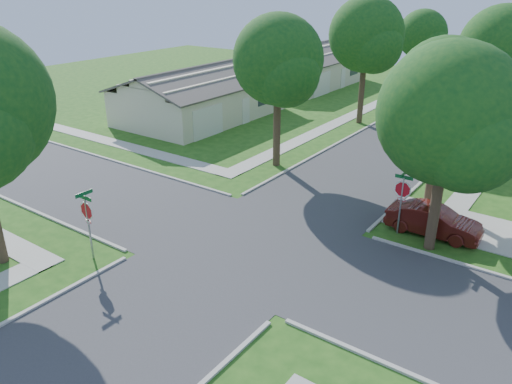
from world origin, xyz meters
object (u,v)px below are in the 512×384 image
Objects in this scene: tree_e_mid at (502,51)px; tree_ne_corner at (450,121)px; tree_w_mid at (367,38)px; house_nw_near at (202,99)px; car_curb_west at (458,78)px; tree_w_near at (279,64)px; house_nw_far at (307,70)px; car_curb_east at (451,114)px; stop_sign_sw at (87,214)px; stop_sign_ne at (402,192)px; tree_w_far at (423,37)px; tree_e_near at (445,93)px; car_driveway at (434,221)px.

tree_ne_corner is (1.60, -16.80, -0.66)m from tree_e_mid.
tree_w_mid is 0.70× the size of house_nw_near.
car_curb_west is at bearing 109.74° from tree_e_mid.
tree_ne_corner is at bearing -23.56° from tree_w_near.
tree_w_near is 1.04× the size of tree_ne_corner.
house_nw_far is 3.16× the size of car_curb_east.
stop_sign_sw is 0.31× the size of tree_w_mid.
tree_w_mid is at bearing 119.80° from stop_sign_ne.
tree_w_far is at bearing 90.05° from tree_w_mid.
tree_e_mid is 1.06× the size of tree_ne_corner.
tree_e_mid is at bearing -54.10° from tree_w_far.
stop_sign_ne is 0.33× the size of tree_w_near.
tree_w_near is (-9.40, 0.00, 0.47)m from tree_e_near.
car_driveway is 1.00× the size of car_curb_west.
house_nw_near is at bearing 64.40° from car_curb_west.
tree_w_mid reaches higher than tree_w_far.
house_nw_far is at bearing 132.06° from tree_e_near.
house_nw_far is at bearing 37.76° from car_driveway.
tree_ne_corner is 2.11× the size of car_driveway.
stop_sign_ne is at bearing -24.74° from tree_w_near.
car_curb_east is at bearing 103.80° from tree_ne_corner.
tree_w_near is at bearing -89.99° from tree_w_far.
tree_ne_corner is (11.00, -16.80, -0.90)m from tree_w_mid.
tree_e_near is at bearing -69.39° from tree_w_far.
house_nw_near is (-22.35, 10.79, -4.08)m from tree_ne_corner.
house_nw_far is at bearing -169.95° from tree_w_far.
house_nw_near is at bearing -120.82° from tree_w_far.
stop_sign_sw is at bearing -90.23° from tree_w_near.
house_nw_far is (-20.74, 22.99, -4.13)m from tree_e_near.
tree_w_near reaches higher than car_driveway.
stop_sign_sw is at bearing -72.90° from house_nw_far.
car_driveway is (1.24, -15.51, -5.58)m from tree_e_mid.
house_nw_near is at bearing -90.00° from house_nw_far.
car_driveway is at bearing -77.69° from car_curb_east.
tree_w_near is 13.63m from house_nw_near.
stop_sign_ne is 0.32× the size of tree_e_mid.
tree_e_mid is 15.25m from tree_w_near.
tree_w_mid is at bearing 128.05° from tree_e_near.
car_driveway is at bearing 31.61° from stop_sign_ne.
tree_w_far is at bearing 110.61° from tree_e_near.
stop_sign_sw is 1.00× the size of stop_sign_ne.
stop_sign_sw is 0.73× the size of car_driveway.
tree_w_near is at bearing 87.10° from car_curb_west.
house_nw_far is 18.50m from car_curb_east.
tree_w_mid reaches higher than house_nw_near.
car_driveway is (1.30, 0.80, -1.36)m from stop_sign_ne.
tree_ne_corner is at bearing -71.47° from tree_e_near.
car_curb_east is at bearing 99.68° from stop_sign_ne.
tree_e_near reaches higher than car_curb_east.
car_curb_west is at bearing 87.74° from stop_sign_sw.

